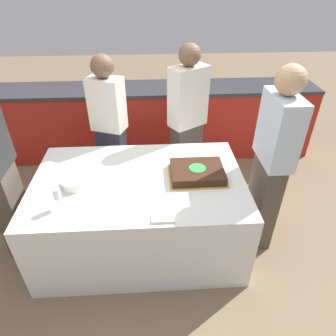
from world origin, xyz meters
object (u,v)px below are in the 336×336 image
plate_stack (74,182)px  cake (197,172)px  wine_glass (57,194)px  person_seated_right (271,162)px  person_cutting_cake (187,123)px  person_standing_back (110,128)px

plate_stack → cake: bearing=4.7°
plate_stack → wine_glass: 0.27m
plate_stack → person_seated_right: person_seated_right is taller
wine_glass → person_seated_right: (1.65, 0.31, 0.00)m
cake → person_cutting_cake: 0.76m
cake → person_cutting_cake: person_cutting_cake is taller
wine_glass → person_seated_right: bearing=10.7°
person_seated_right → person_standing_back: (-1.39, 0.78, -0.04)m
person_cutting_cake → person_seated_right: person_seated_right is taller
plate_stack → person_seated_right: size_ratio=0.12×
person_standing_back → plate_stack: bearing=97.7°
wine_glass → person_cutting_cake: person_cutting_cake is taller
person_cutting_cake → person_seated_right: size_ratio=0.99×
person_seated_right → cake: bearing=-92.0°
wine_glass → person_standing_back: (0.26, 1.09, -0.04)m
plate_stack → wine_glass: wine_glass is taller
wine_glass → person_standing_back: person_standing_back is taller
cake → plate_stack: bearing=-175.3°
plate_stack → person_standing_back: bearing=76.6°
plate_stack → person_standing_back: 0.86m
person_seated_right → wine_glass: bearing=-79.3°
person_seated_right → person_standing_back: bearing=-119.2°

